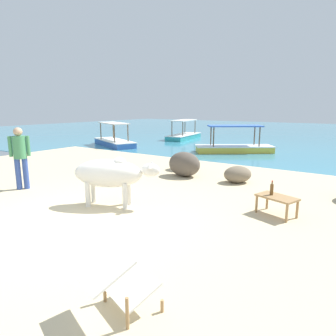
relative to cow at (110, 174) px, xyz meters
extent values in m
cube|color=#CCB78E|center=(0.19, -0.96, -0.74)|extent=(18.00, 14.00, 0.04)
cube|color=teal|center=(0.19, 21.04, -0.76)|extent=(60.00, 36.00, 0.03)
cylinder|color=silver|center=(0.26, 0.30, -0.44)|extent=(0.11, 0.11, 0.56)
cylinder|color=silver|center=(0.40, 0.01, -0.44)|extent=(0.11, 0.11, 0.56)
cylinder|color=silver|center=(-0.49, -0.06, -0.44)|extent=(0.11, 0.11, 0.56)
cylinder|color=silver|center=(-0.36, -0.34, -0.44)|extent=(0.11, 0.11, 0.56)
ellipsoid|color=silver|center=(-0.05, -0.02, 0.01)|extent=(1.62, 1.16, 0.61)
ellipsoid|color=silver|center=(0.80, 0.38, 0.11)|extent=(0.47, 0.39, 0.28)
cone|color=silver|center=(0.74, 0.51, 0.23)|extent=(0.13, 0.13, 0.10)
cone|color=silver|center=(0.86, 0.25, 0.23)|extent=(0.13, 0.13, 0.10)
ellipsoid|color=silver|center=(0.19, 0.09, 0.27)|extent=(0.36, 0.34, 0.20)
cube|color=#A37A4C|center=(3.16, 1.43, -0.34)|extent=(0.86, 0.66, 0.04)
cylinder|color=#A37A4C|center=(3.54, 1.49, -0.54)|extent=(0.05, 0.05, 0.36)
cylinder|color=#A37A4C|center=(3.42, 1.15, -0.54)|extent=(0.05, 0.05, 0.36)
cylinder|color=#A37A4C|center=(2.89, 1.71, -0.54)|extent=(0.05, 0.05, 0.36)
cylinder|color=#A37A4C|center=(2.78, 1.37, -0.54)|extent=(0.05, 0.05, 0.36)
cylinder|color=brown|center=(3.03, 1.47, -0.21)|extent=(0.07, 0.07, 0.22)
cylinder|color=brown|center=(3.03, 1.47, -0.07)|extent=(0.03, 0.03, 0.06)
cylinder|color=red|center=(3.03, 1.47, -0.03)|extent=(0.03, 0.03, 0.02)
cylinder|color=#A37A4C|center=(2.46, -2.03, -0.65)|extent=(0.04, 0.04, 0.14)
cylinder|color=#A37A4C|center=(2.95, -2.20, -0.65)|extent=(0.04, 0.04, 0.14)
cylinder|color=#A37A4C|center=(2.32, -2.42, -0.55)|extent=(0.04, 0.04, 0.34)
cylinder|color=#A37A4C|center=(2.81, -2.60, -0.55)|extent=(0.04, 0.04, 0.34)
cube|color=silver|center=(2.63, -2.31, -0.48)|extent=(0.63, 0.58, 0.21)
cube|color=silver|center=(2.53, -2.61, -0.15)|extent=(0.64, 0.61, 0.23)
cylinder|color=#334C99|center=(-2.85, -0.28, -0.31)|extent=(0.14, 0.14, 0.82)
cylinder|color=#334C99|center=(-2.95, -0.42, -0.31)|extent=(0.14, 0.14, 0.82)
cylinder|color=#428956|center=(-2.90, -0.35, 0.39)|extent=(0.32, 0.32, 0.58)
cylinder|color=#428956|center=(-2.78, -0.18, 0.42)|extent=(0.09, 0.09, 0.52)
cylinder|color=#428956|center=(-3.02, -0.52, 0.42)|extent=(0.09, 0.09, 0.52)
sphere|color=tan|center=(-2.90, -0.35, 0.79)|extent=(0.22, 0.22, 0.22)
ellipsoid|color=brown|center=(-0.15, 3.32, -0.33)|extent=(1.05, 0.74, 0.77)
ellipsoid|color=gray|center=(-0.66, 4.18, -0.41)|extent=(0.97, 0.88, 0.61)
ellipsoid|color=#756651|center=(1.53, 3.50, -0.48)|extent=(0.99, 1.00, 0.48)
cube|color=teal|center=(-6.01, 12.88, -0.60)|extent=(1.60, 3.72, 0.28)
cube|color=white|center=(-6.01, 12.88, -0.44)|extent=(1.66, 3.80, 0.04)
cylinder|color=brown|center=(-5.47, 11.86, 0.01)|extent=(0.06, 0.06, 0.95)
cylinder|color=brown|center=(-6.24, 11.76, 0.01)|extent=(0.06, 0.06, 0.95)
cylinder|color=brown|center=(-5.78, 14.00, 0.01)|extent=(0.06, 0.06, 0.95)
cylinder|color=brown|center=(-6.54, 13.89, 0.01)|extent=(0.06, 0.06, 0.95)
cube|color=silver|center=(-6.01, 12.88, 0.52)|extent=(1.28, 2.63, 0.06)
cube|color=#3866B7|center=(-7.41, 7.63, -0.60)|extent=(3.73, 2.48, 0.28)
cube|color=white|center=(-7.41, 7.63, -0.44)|extent=(3.82, 2.56, 0.04)
cylinder|color=brown|center=(-8.56, 7.73, 0.01)|extent=(0.06, 0.06, 0.95)
cylinder|color=brown|center=(-8.24, 8.43, 0.01)|extent=(0.06, 0.06, 0.95)
cylinder|color=brown|center=(-6.59, 6.84, 0.01)|extent=(0.06, 0.06, 0.95)
cylinder|color=brown|center=(-6.27, 7.54, 0.01)|extent=(0.06, 0.06, 0.95)
cube|color=silver|center=(-7.41, 7.63, 0.52)|extent=(2.68, 1.89, 0.06)
cube|color=gold|center=(-0.87, 9.13, -0.60)|extent=(3.56, 3.00, 0.28)
cube|color=white|center=(-0.87, 9.13, -0.44)|extent=(3.66, 3.08, 0.04)
cylinder|color=brown|center=(-0.21, 10.07, 0.01)|extent=(0.06, 0.06, 0.95)
cylinder|color=brown|center=(0.24, 9.45, 0.01)|extent=(0.06, 0.06, 0.95)
cylinder|color=brown|center=(-1.97, 8.81, 0.01)|extent=(0.06, 0.06, 0.95)
cylinder|color=brown|center=(-1.52, 8.19, 0.01)|extent=(0.06, 0.06, 0.95)
cube|color=#3D66C6|center=(-0.87, 9.13, 0.52)|extent=(2.59, 2.23, 0.06)
camera|label=1|loc=(4.57, -4.47, 1.42)|focal=31.85mm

